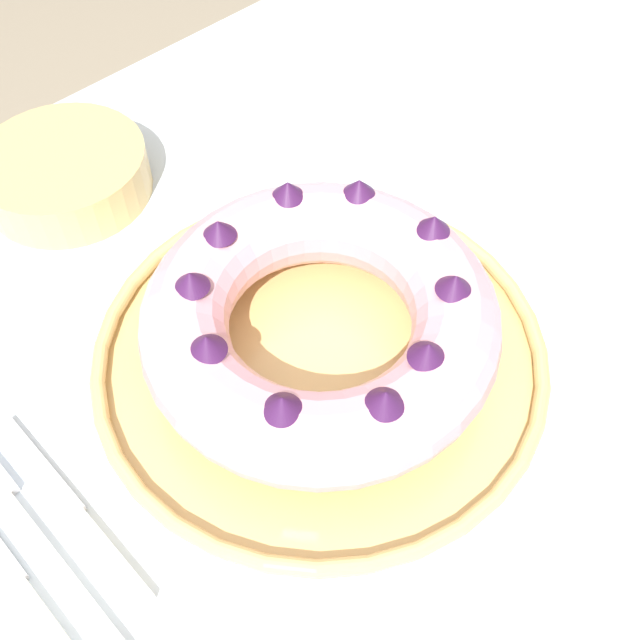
# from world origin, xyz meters

# --- Properties ---
(ground_plane) EXTENTS (8.00, 8.00, 0.00)m
(ground_plane) POSITION_xyz_m (0.00, 0.00, 0.00)
(ground_plane) COLOR gray
(dining_table) EXTENTS (1.55, 0.93, 0.72)m
(dining_table) POSITION_xyz_m (0.00, 0.00, 0.64)
(dining_table) COLOR silver
(dining_table) RESTS_ON ground_plane
(serving_dish) EXTENTS (0.36, 0.36, 0.03)m
(serving_dish) POSITION_xyz_m (-0.00, 0.02, 0.74)
(serving_dish) COLOR tan
(serving_dish) RESTS_ON dining_table
(bundt_cake) EXTENTS (0.27, 0.27, 0.08)m
(bundt_cake) POSITION_xyz_m (-0.00, 0.02, 0.79)
(bundt_cake) COLOR #E09EAD
(bundt_cake) RESTS_ON serving_dish
(fork) EXTENTS (0.02, 0.22, 0.01)m
(fork) POSITION_xyz_m (-0.24, 0.06, 0.73)
(fork) COLOR white
(fork) RESTS_ON dining_table
(serving_knife) EXTENTS (0.02, 0.24, 0.01)m
(serving_knife) POSITION_xyz_m (-0.27, 0.02, 0.73)
(serving_knife) COLOR white
(serving_knife) RESTS_ON dining_table
(cake_knife) EXTENTS (0.02, 0.19, 0.01)m
(cake_knife) POSITION_xyz_m (-0.21, 0.04, 0.73)
(cake_knife) COLOR white
(cake_knife) RESTS_ON dining_table
(side_bowl) EXTENTS (0.16, 0.16, 0.04)m
(side_bowl) POSITION_xyz_m (-0.03, 0.33, 0.75)
(side_bowl) COLOR tan
(side_bowl) RESTS_ON dining_table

